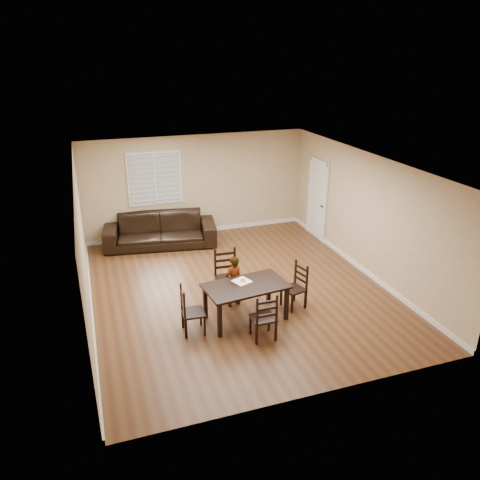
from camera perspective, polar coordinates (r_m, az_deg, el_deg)
name	(u,v)px	position (r m, az deg, el deg)	size (l,w,h in m)	color
ground	(238,289)	(10.02, -0.27, -5.96)	(7.00, 7.00, 0.00)	brown
room	(236,205)	(9.48, -0.43, 4.23)	(6.04, 7.04, 2.72)	#CCB78A
dining_table	(246,289)	(8.69, 0.71, -6.04)	(1.60, 1.02, 0.71)	black
chair_near	(226,275)	(9.55, -1.73, -4.28)	(0.50, 0.47, 1.04)	black
chair_far	(265,320)	(8.17, 3.11, -9.74)	(0.41, 0.39, 0.91)	black
chair_left	(187,312)	(8.43, -6.49, -8.76)	(0.41, 0.43, 0.92)	black
chair_right	(298,287)	(9.30, 7.09, -5.65)	(0.47, 0.49, 0.91)	black
child	(233,281)	(9.17, -0.80, -5.07)	(0.39, 0.25, 1.06)	gray
napkin	(242,281)	(8.78, 0.23, -5.03)	(0.30, 0.30, 0.00)	white
donut	(243,280)	(8.78, 0.34, -4.88)	(0.11, 0.11, 0.04)	#D88E4D
sofa	(160,230)	(12.22, -9.70, 1.18)	(2.82, 1.10, 0.82)	black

